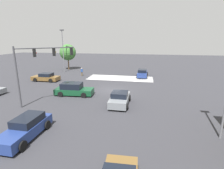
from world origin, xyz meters
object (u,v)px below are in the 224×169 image
(traffic_signal_mast, at_px, (38,62))
(car_3, at_px, (46,77))
(car_2, at_px, (26,128))
(tree_corner_a, at_px, (68,52))
(car_1, at_px, (142,73))
(car_6, at_px, (120,99))
(street_light_pole_b, at_px, (63,47))
(car_4, at_px, (74,89))
(pedestrian, at_px, (82,71))

(traffic_signal_mast, distance_m, car_3, 12.13)
(car_2, xyz_separation_m, tree_corner_a, (9.54, -28.25, 3.30))
(tree_corner_a, bearing_deg, traffic_signal_mast, 107.22)
(car_1, height_order, car_6, car_6)
(street_light_pole_b, bearing_deg, car_1, 173.65)
(car_3, height_order, street_light_pole_b, street_light_pole_b)
(car_4, xyz_separation_m, street_light_pole_b, (8.58, -15.12, 4.53))
(street_light_pole_b, bearing_deg, car_4, 119.57)
(car_1, relative_size, pedestrian, 3.10)
(car_3, distance_m, pedestrian, 6.98)
(traffic_signal_mast, bearing_deg, tree_corner_a, 62.22)
(car_4, height_order, street_light_pole_b, street_light_pole_b)
(tree_corner_a, bearing_deg, car_3, 95.59)
(pedestrian, bearing_deg, car_6, -7.35)
(traffic_signal_mast, relative_size, tree_corner_a, 1.08)
(car_3, bearing_deg, car_2, 116.97)
(car_3, height_order, pedestrian, pedestrian)
(traffic_signal_mast, distance_m, pedestrian, 15.79)
(car_1, bearing_deg, car_3, 113.86)
(car_3, bearing_deg, car_6, 148.44)
(car_1, bearing_deg, tree_corner_a, 75.22)
(car_2, xyz_separation_m, car_3, (8.39, -16.52, -0.07))
(traffic_signal_mast, height_order, car_4, traffic_signal_mast)
(car_6, height_order, street_light_pole_b, street_light_pole_b)
(car_2, bearing_deg, street_light_pole_b, -159.80)
(car_1, bearing_deg, car_6, 173.50)
(traffic_signal_mast, height_order, car_6, traffic_signal_mast)
(street_light_pole_b, bearing_deg, tree_corner_a, -83.22)
(car_2, relative_size, pedestrian, 2.99)
(pedestrian, distance_m, tree_corner_a, 9.13)
(car_1, height_order, pedestrian, pedestrian)
(traffic_signal_mast, bearing_deg, car_2, -111.77)
(pedestrian, bearing_deg, car_3, -82.27)
(car_4, bearing_deg, car_3, 136.69)
(car_1, height_order, street_light_pole_b, street_light_pole_b)
(tree_corner_a, bearing_deg, car_2, 108.65)
(traffic_signal_mast, xyz_separation_m, tree_corner_a, (6.72, -21.70, -0.69))
(car_6, distance_m, tree_corner_a, 25.73)
(pedestrian, bearing_deg, tree_corner_a, 179.60)
(car_3, xyz_separation_m, car_6, (-14.14, 8.70, 0.05))
(car_6, bearing_deg, car_4, 70.20)
(traffic_signal_mast, bearing_deg, street_light_pole_b, 63.83)
(car_3, distance_m, car_4, 10.10)
(car_2, height_order, car_4, car_4)
(traffic_signal_mast, height_order, car_2, traffic_signal_mast)
(car_1, distance_m, tree_corner_a, 18.35)
(car_1, relative_size, street_light_pole_b, 0.54)
(pedestrian, distance_m, street_light_pole_b, 7.69)
(car_1, height_order, car_4, car_4)
(car_4, bearing_deg, car_6, -23.48)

